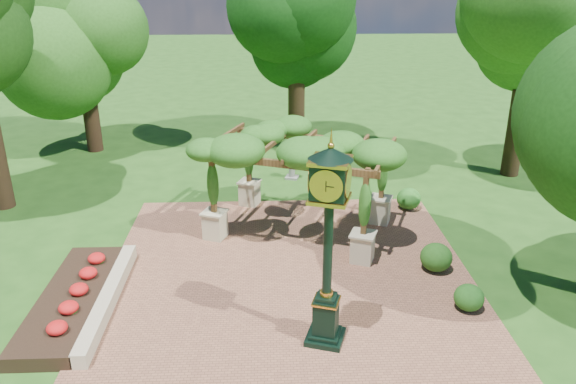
{
  "coord_description": "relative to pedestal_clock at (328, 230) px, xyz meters",
  "views": [
    {
      "loc": [
        -0.59,
        -11.73,
        7.97
      ],
      "look_at": [
        0.0,
        2.5,
        2.2
      ],
      "focal_mm": 35.0,
      "sensor_mm": 36.0,
      "label": 1
    }
  ],
  "objects": [
    {
      "name": "shrub_front",
      "position": [
        3.66,
        1.06,
        -2.43
      ],
      "size": [
        0.85,
        0.85,
        0.67
      ],
      "primitive_type": "ellipsoid",
      "rotation": [
        0.0,
        0.0,
        -0.17
      ],
      "color": "#1F5418",
      "rests_on": "brick_plaza"
    },
    {
      "name": "flower_bed",
      "position": [
        -6.2,
        1.67,
        -2.63
      ],
      "size": [
        1.5,
        5.0,
        0.36
      ],
      "primitive_type": "cube",
      "color": "red",
      "rests_on": "ground"
    },
    {
      "name": "pergola",
      "position": [
        -0.23,
        5.76,
        -0.01
      ],
      "size": [
        6.26,
        5.09,
        3.4
      ],
      "rotation": [
        0.0,
        0.0,
        -0.37
      ],
      "color": "beige",
      "rests_on": "brick_plaza"
    },
    {
      "name": "sundial",
      "position": [
        -0.25,
        10.56,
        -2.42
      ],
      "size": [
        0.6,
        0.6,
        0.88
      ],
      "rotation": [
        0.0,
        0.0,
        -0.28
      ],
      "color": "gray",
      "rests_on": "ground"
    },
    {
      "name": "brick_plaza",
      "position": [
        -0.7,
        2.17,
        -2.79
      ],
      "size": [
        10.0,
        12.0,
        0.04
      ],
      "primitive_type": "cube",
      "color": "brown",
      "rests_on": "ground"
    },
    {
      "name": "pedestal_clock",
      "position": [
        0.0,
        0.0,
        0.0
      ],
      "size": [
        1.16,
        1.16,
        4.69
      ],
      "rotation": [
        0.0,
        0.0,
        -0.31
      ],
      "color": "black",
      "rests_on": "brick_plaza"
    },
    {
      "name": "border_wall",
      "position": [
        -5.3,
        1.67,
        -2.61
      ],
      "size": [
        0.35,
        5.0,
        0.4
      ],
      "primitive_type": "cube",
      "color": "#C6B793",
      "rests_on": "ground"
    },
    {
      "name": "tree_west_far",
      "position": [
        -9.18,
        14.62,
        2.35
      ],
      "size": [
        4.39,
        4.39,
        7.51
      ],
      "color": "#331F13",
      "rests_on": "ground"
    },
    {
      "name": "ground",
      "position": [
        -0.7,
        1.17,
        -2.81
      ],
      "size": [
        120.0,
        120.0,
        0.0
      ],
      "primitive_type": "plane",
      "color": "#1E4714",
      "rests_on": "ground"
    },
    {
      "name": "shrub_mid",
      "position": [
        3.4,
        3.01,
        -2.37
      ],
      "size": [
        1.13,
        1.13,
        0.8
      ],
      "primitive_type": "ellipsoid",
      "rotation": [
        0.0,
        0.0,
        0.34
      ],
      "color": "#204E16",
      "rests_on": "brick_plaza"
    },
    {
      "name": "tree_east_far",
      "position": [
        8.68,
        10.66,
        3.39
      ],
      "size": [
        4.9,
        4.9,
        9.01
      ],
      "color": "#2F2212",
      "rests_on": "ground"
    },
    {
      "name": "tree_north",
      "position": [
        0.14,
        14.62,
        2.95
      ],
      "size": [
        4.62,
        4.62,
        8.4
      ],
      "color": "#352515",
      "rests_on": "ground"
    },
    {
      "name": "shrub_back",
      "position": [
        3.67,
        7.28,
        -2.39
      ],
      "size": [
        1.1,
        1.1,
        0.75
      ],
      "primitive_type": "ellipsoid",
      "rotation": [
        0.0,
        0.0,
        -0.42
      ],
      "color": "#24621C",
      "rests_on": "brick_plaza"
    }
  ]
}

